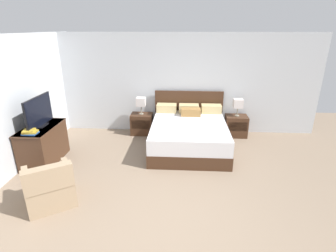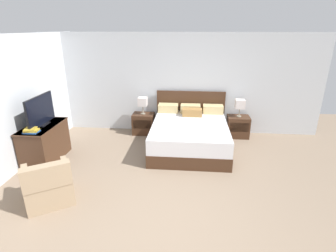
# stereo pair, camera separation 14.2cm
# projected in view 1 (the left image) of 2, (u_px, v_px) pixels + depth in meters

# --- Properties ---
(ground_plane) EXTENTS (11.10, 11.10, 0.00)m
(ground_plane) POSITION_uv_depth(u_px,v_px,m) (168.00, 228.00, 3.63)
(ground_plane) COLOR #84705B
(wall_back) EXTENTS (7.12, 0.06, 2.51)m
(wall_back) POSITION_uv_depth(u_px,v_px,m) (177.00, 84.00, 6.67)
(wall_back) COLOR silver
(wall_back) RESTS_ON ground
(wall_left) EXTENTS (0.06, 5.50, 2.51)m
(wall_left) POSITION_uv_depth(u_px,v_px,m) (11.00, 106.00, 4.81)
(wall_left) COLOR silver
(wall_left) RESTS_ON ground
(bed) EXTENTS (1.74, 2.07, 1.10)m
(bed) POSITION_uv_depth(u_px,v_px,m) (189.00, 134.00, 6.00)
(bed) COLOR #422819
(bed) RESTS_ON ground
(nightstand_left) EXTENTS (0.54, 0.42, 0.53)m
(nightstand_left) POSITION_uv_depth(u_px,v_px,m) (142.00, 124.00, 6.79)
(nightstand_left) COLOR #422819
(nightstand_left) RESTS_ON ground
(nightstand_right) EXTENTS (0.54, 0.42, 0.53)m
(nightstand_right) POSITION_uv_depth(u_px,v_px,m) (236.00, 126.00, 6.65)
(nightstand_right) COLOR #422819
(nightstand_right) RESTS_ON ground
(table_lamp_left) EXTENTS (0.22, 0.22, 0.43)m
(table_lamp_left) POSITION_uv_depth(u_px,v_px,m) (141.00, 102.00, 6.59)
(table_lamp_left) COLOR gray
(table_lamp_left) RESTS_ON nightstand_left
(table_lamp_right) EXTENTS (0.22, 0.22, 0.43)m
(table_lamp_right) POSITION_uv_depth(u_px,v_px,m) (238.00, 104.00, 6.45)
(table_lamp_right) COLOR gray
(table_lamp_right) RESTS_ON nightstand_right
(dresser) EXTENTS (0.57, 1.10, 0.76)m
(dresser) POSITION_uv_depth(u_px,v_px,m) (43.00, 144.00, 5.33)
(dresser) COLOR #422819
(dresser) RESTS_ON ground
(tv) EXTENTS (0.18, 0.93, 0.60)m
(tv) POSITION_uv_depth(u_px,v_px,m) (39.00, 112.00, 5.13)
(tv) COLOR black
(tv) RESTS_ON dresser
(book_red_cover) EXTENTS (0.26, 0.20, 0.03)m
(book_red_cover) POSITION_uv_depth(u_px,v_px,m) (30.00, 133.00, 4.84)
(book_red_cover) COLOR #234C8E
(book_red_cover) RESTS_ON dresser
(book_blue_cover) EXTENTS (0.26, 0.20, 0.03)m
(book_blue_cover) POSITION_uv_depth(u_px,v_px,m) (30.00, 132.00, 4.82)
(book_blue_cover) COLOR gold
(book_blue_cover) RESTS_ON book_red_cover
(book_small_top) EXTENTS (0.24, 0.23, 0.03)m
(book_small_top) POSITION_uv_depth(u_px,v_px,m) (29.00, 130.00, 4.82)
(book_small_top) COLOR gold
(book_small_top) RESTS_ON book_blue_cover
(armchair_by_window) EXTENTS (0.95, 0.95, 0.76)m
(armchair_by_window) POSITION_uv_depth(u_px,v_px,m) (50.00, 188.00, 4.05)
(armchair_by_window) COLOR #9E8466
(armchair_by_window) RESTS_ON ground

